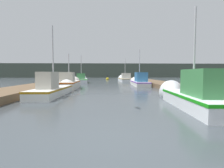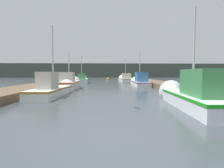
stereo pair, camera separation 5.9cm
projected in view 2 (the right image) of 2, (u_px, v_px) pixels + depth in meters
name	position (u px, v px, depth m)	size (l,w,h in m)	color
ground_plane	(114.00, 143.00, 3.52)	(200.00, 200.00, 0.00)	#3D4449
dock_left	(52.00, 84.00, 19.24)	(2.87, 40.00, 0.39)	brown
dock_right	(161.00, 84.00, 19.70)	(2.87, 40.00, 0.39)	brown
distant_shore_ridge	(106.00, 71.00, 64.71)	(120.00, 16.00, 4.62)	#424C42
fishing_boat_0	(191.00, 95.00, 7.51)	(1.90, 5.89, 4.54)	silver
fishing_boat_1	(55.00, 88.00, 11.59)	(1.63, 6.12, 4.81)	silver
fishing_boat_2	(70.00, 83.00, 16.17)	(1.68, 5.15, 3.57)	silver
fishing_boat_3	(139.00, 81.00, 19.90)	(1.60, 5.97, 4.53)	silver
fishing_boat_4	(82.00, 80.00, 25.89)	(2.30, 6.26, 4.49)	silver
fishing_boat_5	(125.00, 79.00, 30.49)	(2.00, 6.23, 4.46)	silver
mooring_piling_0	(82.00, 77.00, 33.74)	(0.36, 0.36, 1.18)	#473523
mooring_piling_1	(140.00, 80.00, 24.31)	(0.29, 0.29, 0.99)	#473523
channel_buoy	(108.00, 79.00, 37.75)	(0.64, 0.64, 1.14)	gold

